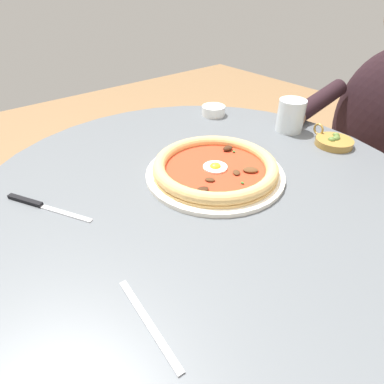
# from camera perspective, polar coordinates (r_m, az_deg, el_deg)

# --- Properties ---
(ground_plane) EXTENTS (6.00, 6.00, 0.02)m
(ground_plane) POSITION_cam_1_polar(r_m,az_deg,el_deg) (1.29, 1.10, -27.12)
(ground_plane) COLOR olive
(dining_table) EXTENTS (1.00, 1.00, 0.73)m
(dining_table) POSITION_cam_1_polar(r_m,az_deg,el_deg) (0.82, 1.55, -7.49)
(dining_table) COLOR #565B60
(dining_table) RESTS_ON ground
(pizza_on_plate) EXTENTS (0.32, 0.32, 0.04)m
(pizza_on_plate) POSITION_cam_1_polar(r_m,az_deg,el_deg) (0.75, 4.10, 4.14)
(pizza_on_plate) COLOR white
(pizza_on_plate) RESTS_ON dining_table
(water_glass) EXTENTS (0.08, 0.08, 0.09)m
(water_glass) POSITION_cam_1_polar(r_m,az_deg,el_deg) (1.01, 16.94, 12.53)
(water_glass) COLOR silver
(water_glass) RESTS_ON dining_table
(steak_knife) EXTENTS (0.19, 0.11, 0.01)m
(steak_knife) POSITION_cam_1_polar(r_m,az_deg,el_deg) (0.73, -25.69, -1.91)
(steak_knife) COLOR silver
(steak_knife) RESTS_ON dining_table
(ramekin_capers) EXTENTS (0.08, 0.08, 0.03)m
(ramekin_capers) POSITION_cam_1_polar(r_m,az_deg,el_deg) (1.09, 3.81, 14.17)
(ramekin_capers) COLOR white
(ramekin_capers) RESTS_ON dining_table
(olive_pan) EXTENTS (0.12, 0.10, 0.04)m
(olive_pan) POSITION_cam_1_polar(r_m,az_deg,el_deg) (0.97, 23.64, 8.17)
(olive_pan) COLOR olive
(olive_pan) RESTS_ON dining_table
(fork_utensil) EXTENTS (0.17, 0.03, 0.00)m
(fork_utensil) POSITION_cam_1_polar(r_m,az_deg,el_deg) (0.48, -7.70, -21.81)
(fork_utensil) COLOR #BCBCC1
(fork_utensil) RESTS_ON dining_table
(diner_person) EXTENTS (0.37, 0.49, 1.12)m
(diner_person) POSITION_cam_1_polar(r_m,az_deg,el_deg) (1.35, 27.92, 2.36)
(diner_person) COLOR #282833
(diner_person) RESTS_ON ground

